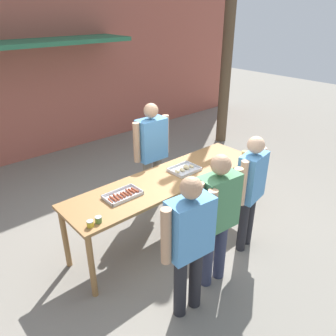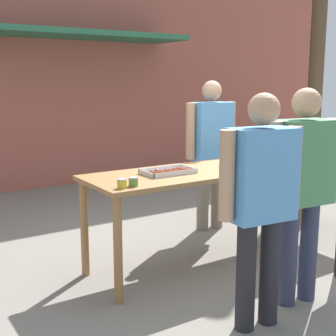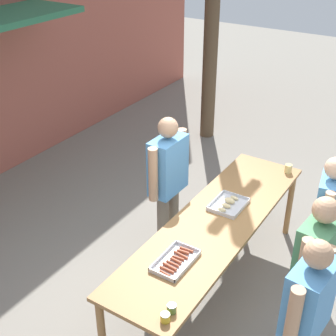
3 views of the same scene
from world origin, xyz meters
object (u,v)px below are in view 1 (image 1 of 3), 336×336
condiment_jar_ketchup (98,220)px  utility_pole (230,20)px  person_customer_holding_hotdog (189,238)px  condiment_jar_mustard (90,224)px  food_tray_buns (184,169)px  person_server_behind_table (152,147)px  beer_cup (244,154)px  person_customer_with_cup (251,185)px  food_tray_sausages (123,195)px  person_customer_waiting_in_line (217,212)px

condiment_jar_ketchup → utility_pole: size_ratio=0.01×
person_customer_holding_hotdog → condiment_jar_mustard: bearing=-50.2°
food_tray_buns → person_server_behind_table: bearing=88.0°
person_customer_holding_hotdog → utility_pole: 5.48m
beer_cup → person_customer_with_cup: (-0.75, -0.66, 0.01)m
food_tray_buns → beer_cup: size_ratio=4.00×
condiment_jar_ketchup → person_customer_holding_hotdog: person_customer_holding_hotdog is taller
food_tray_sausages → person_customer_waiting_in_line: person_customer_waiting_in_line is taller
condiment_jar_mustard → utility_pole: bearing=24.6°
food_tray_sausages → utility_pole: bearing=24.5°
condiment_jar_mustard → person_customer_with_cup: 2.03m
utility_pole → food_tray_sausages: bearing=-155.5°
condiment_jar_mustard → food_tray_buns: bearing=9.7°
person_server_behind_table → condiment_jar_mustard: bearing=-146.8°
condiment_jar_ketchup → person_customer_holding_hotdog: bearing=-61.3°
condiment_jar_ketchup → beer_cup: size_ratio=0.75×
beer_cup → person_customer_with_cup: 0.99m
food_tray_sausages → person_customer_waiting_in_line: 1.19m
person_customer_holding_hotdog → person_customer_with_cup: bearing=-164.0°
food_tray_sausages → person_customer_holding_hotdog: 1.17m
food_tray_buns → condiment_jar_ketchup: 1.58m
food_tray_sausages → utility_pole: size_ratio=0.09×
condiment_jar_ketchup → utility_pole: (4.67, 2.18, 1.79)m
condiment_jar_mustard → person_customer_holding_hotdog: 1.07m
food_tray_sausages → beer_cup: size_ratio=4.52×
person_customer_holding_hotdog → person_customer_waiting_in_line: 0.54m
person_customer_waiting_in_line → person_server_behind_table: bearing=-101.4°
food_tray_sausages → person_customer_with_cup: person_customer_with_cup is taller
utility_pole → condiment_jar_ketchup: bearing=-155.0°
beer_cup → food_tray_buns: bearing=164.5°
person_customer_holding_hotdog → person_customer_with_cup: 1.35m
condiment_jar_mustard → beer_cup: size_ratio=0.75×
person_customer_with_cup → person_customer_waiting_in_line: person_customer_waiting_in_line is taller
food_tray_sausages → person_server_behind_table: size_ratio=0.26×
condiment_jar_ketchup → utility_pole: bearing=25.0°
condiment_jar_mustard → condiment_jar_ketchup: same height
utility_pole → person_customer_with_cup: bearing=-135.1°
food_tray_buns → person_server_behind_table: person_server_behind_table is taller
condiment_jar_mustard → person_server_behind_table: bearing=31.9°
condiment_jar_ketchup → food_tray_sausages: bearing=28.7°
food_tray_buns → beer_cup: bearing=-15.5°
food_tray_sausages → person_customer_holding_hotdog: bearing=-90.6°
beer_cup → person_server_behind_table: bearing=133.3°
food_tray_buns → utility_pole: (3.12, 1.90, 1.81)m
person_customer_holding_hotdog → condiment_jar_ketchup: bearing=-55.3°
condiment_jar_mustard → person_server_behind_table: (1.69, 1.05, 0.07)m
food_tray_buns → person_customer_holding_hotdog: size_ratio=0.24×
beer_cup → person_customer_holding_hotdog: bearing=-156.8°
person_customer_holding_hotdog → utility_pole: size_ratio=0.31×
person_customer_holding_hotdog → person_customer_with_cup: person_customer_holding_hotdog is taller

